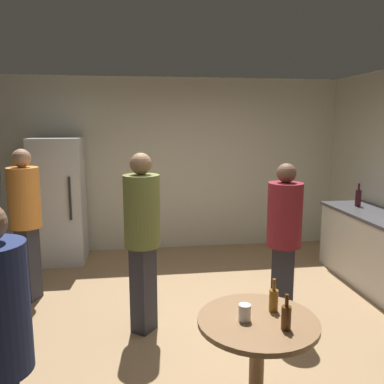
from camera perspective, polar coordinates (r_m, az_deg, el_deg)
The scene contains 12 objects.
ground_plane at distance 4.25m, azimuth 1.88°, elevation -19.09°, with size 5.20×5.20×0.10m, color #9E7C56.
wall_back at distance 6.36m, azimuth -2.17°, elevation 3.91°, with size 5.32×0.06×2.70m, color beige.
refrigerator at distance 6.07m, azimuth -18.46°, elevation -1.18°, with size 0.70×0.68×1.80m.
kitchen_counter at distance 5.41m, azimuth 25.45°, elevation -7.85°, with size 0.64×2.04×0.90m.
wine_bottle_on_counter at distance 5.81m, azimuth 22.66°, elevation -0.73°, with size 0.08×0.08×0.31m.
foreground_table at distance 2.84m, azimuth 9.34°, elevation -19.35°, with size 0.80×0.80×0.73m.
beer_bottle_amber at distance 2.88m, azimuth 11.58°, elevation -14.79°, with size 0.06×0.06×0.23m.
beer_bottle_brown at distance 2.67m, azimuth 13.31°, elevation -16.92°, with size 0.06×0.06×0.23m.
plastic_cup_white at distance 2.73m, azimuth 7.54°, elevation -16.71°, with size 0.08×0.08×0.11m, color white.
person_in_olive_shirt at distance 3.79m, azimuth -7.13°, elevation -5.30°, with size 0.48×0.48×1.74m.
person_in_orange_shirt at distance 4.82m, azimuth -22.72°, elevation -2.81°, with size 0.44×0.44×1.73m.
person_in_maroon_shirt at distance 4.06m, azimuth 13.02°, elevation -5.52°, with size 0.43×0.43×1.63m.
Camera 1 is at (-0.66, -3.66, 2.01)m, focal length 37.33 mm.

